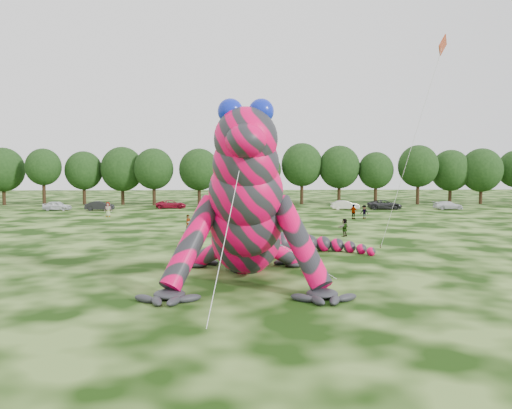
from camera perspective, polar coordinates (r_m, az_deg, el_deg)
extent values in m
plane|color=#16330A|center=(27.72, 6.18, -8.38)|extent=(240.00, 240.00, 0.00)
cube|color=#BC3917|center=(37.25, 20.57, 16.68)|extent=(1.07, 1.27, 1.17)
cylinder|color=silver|center=(37.43, 17.15, 5.66)|extent=(0.02, 0.02, 14.99)
cylinder|color=#382314|center=(39.06, 14.03, -4.68)|extent=(0.08, 0.08, 0.24)
imported|color=white|center=(78.22, -21.77, -0.13)|extent=(4.21, 2.09, 1.38)
imported|color=black|center=(75.98, -17.44, -0.15)|extent=(4.22, 1.76, 1.36)
imported|color=maroon|center=(77.26, -9.67, 0.02)|extent=(4.81, 2.51, 1.29)
imported|color=silver|center=(73.33, -3.32, -0.09)|extent=(5.04, 2.50, 1.41)
imported|color=#14164D|center=(74.46, 1.24, -0.09)|extent=(3.78, 1.84, 1.24)
imported|color=silver|center=(75.28, 10.14, -0.06)|extent=(4.17, 1.58, 1.36)
imported|color=#28282B|center=(77.12, 14.50, -0.01)|extent=(5.28, 2.76, 1.42)
imported|color=silver|center=(79.78, 21.09, -0.08)|extent=(4.42, 2.01, 1.26)
imported|color=gray|center=(45.10, 10.08, -2.60)|extent=(1.36, 1.41, 1.60)
imported|color=gray|center=(47.29, -7.73, -2.20)|extent=(0.72, 0.74, 1.71)
imported|color=gray|center=(61.68, 12.26, -0.84)|extent=(1.20, 1.18, 1.66)
imported|color=gray|center=(65.63, -16.56, -0.54)|extent=(0.92, 0.61, 1.85)
imported|color=gray|center=(60.94, 11.09, -0.82)|extent=(1.02, 1.07, 1.78)
imported|color=gray|center=(52.67, -3.32, -1.59)|extent=(0.93, 0.81, 1.61)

